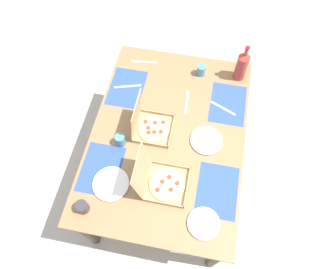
% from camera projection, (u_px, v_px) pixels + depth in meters
% --- Properties ---
extents(ground_plane, '(6.00, 6.00, 0.00)m').
position_uv_depth(ground_plane, '(168.00, 173.00, 2.84)').
color(ground_plane, beige).
extents(dining_table, '(1.51, 1.08, 0.77)m').
position_uv_depth(dining_table, '(168.00, 141.00, 2.24)').
color(dining_table, '#3F3328').
rests_on(dining_table, ground_plane).
extents(placemat_near_left, '(0.36, 0.26, 0.00)m').
position_uv_depth(placemat_near_left, '(217.00, 190.00, 1.96)').
color(placemat_near_left, '#2D4C9E').
rests_on(placemat_near_left, dining_table).
extents(placemat_near_right, '(0.36, 0.26, 0.00)m').
position_uv_depth(placemat_near_right, '(228.00, 104.00, 2.27)').
color(placemat_near_right, '#2D4C9E').
rests_on(placemat_near_right, dining_table).
extents(placemat_far_left, '(0.36, 0.26, 0.00)m').
position_uv_depth(placemat_far_left, '(101.00, 169.00, 2.03)').
color(placemat_far_left, '#2D4C9E').
rests_on(placemat_far_left, dining_table).
extents(placemat_far_right, '(0.36, 0.26, 0.00)m').
position_uv_depth(placemat_far_right, '(127.00, 88.00, 2.34)').
color(placemat_far_right, '#2D4C9E').
rests_on(placemat_far_right, dining_table).
extents(pizza_box_edge_far, '(0.27, 0.32, 0.30)m').
position_uv_depth(pizza_box_edge_far, '(162.00, 181.00, 1.94)').
color(pizza_box_edge_far, tan).
rests_on(pizza_box_edge_far, dining_table).
extents(pizza_box_corner_right, '(0.26, 0.26, 0.30)m').
position_uv_depth(pizza_box_corner_right, '(150.00, 126.00, 2.13)').
color(pizza_box_corner_right, tan).
rests_on(pizza_box_corner_right, dining_table).
extents(plate_near_right, '(0.24, 0.24, 0.02)m').
position_uv_depth(plate_near_right, '(111.00, 184.00, 1.97)').
color(plate_near_right, white).
rests_on(plate_near_right, dining_table).
extents(plate_far_left, '(0.20, 0.20, 0.03)m').
position_uv_depth(plate_far_left, '(204.00, 223.00, 1.85)').
color(plate_far_left, white).
rests_on(plate_far_left, dining_table).
extents(plate_middle, '(0.22, 0.22, 0.03)m').
position_uv_depth(plate_middle, '(206.00, 140.00, 2.12)').
color(plate_middle, white).
rests_on(plate_middle, dining_table).
extents(soda_bottle, '(0.09, 0.09, 0.32)m').
position_uv_depth(soda_bottle, '(242.00, 65.00, 2.27)').
color(soda_bottle, '#B2382D').
rests_on(soda_bottle, dining_table).
extents(cup_red, '(0.07, 0.07, 0.09)m').
position_uv_depth(cup_red, '(201.00, 70.00, 2.36)').
color(cup_red, teal).
rests_on(cup_red, dining_table).
extents(cup_clear_right, '(0.07, 0.07, 0.10)m').
position_uv_depth(cup_clear_right, '(120.00, 140.00, 2.08)').
color(cup_clear_right, teal).
rests_on(cup_clear_right, dining_table).
extents(cup_spare, '(0.07, 0.07, 0.09)m').
position_uv_depth(cup_spare, '(82.00, 207.00, 1.87)').
color(cup_spare, '#333338').
rests_on(cup_spare, dining_table).
extents(knife_by_near_right, '(0.04, 0.21, 0.00)m').
position_uv_depth(knife_by_near_right, '(144.00, 62.00, 2.46)').
color(knife_by_near_right, '#B7B7BC').
rests_on(knife_by_near_right, dining_table).
extents(knife_by_near_left, '(0.21, 0.03, 0.00)m').
position_uv_depth(knife_by_near_left, '(187.00, 103.00, 2.27)').
color(knife_by_near_left, '#B7B7BC').
rests_on(knife_by_near_left, dining_table).
extents(knife_by_far_right, '(0.08, 0.21, 0.00)m').
position_uv_depth(knife_by_far_right, '(128.00, 86.00, 2.34)').
color(knife_by_far_right, '#B7B7BC').
rests_on(knife_by_far_right, dining_table).
extents(knife_by_far_left, '(0.10, 0.20, 0.00)m').
position_uv_depth(knife_by_far_left, '(223.00, 108.00, 2.25)').
color(knife_by_far_left, '#B7B7BC').
rests_on(knife_by_far_left, dining_table).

